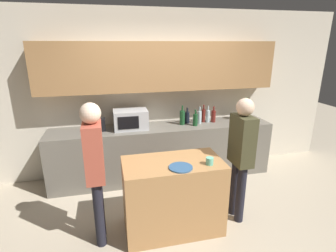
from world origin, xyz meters
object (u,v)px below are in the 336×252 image
Objects in this scene: bottle_6 at (213,116)px; person_left at (95,164)px; bottle_2 at (195,120)px; bottle_3 at (199,117)px; bottle_4 at (203,115)px; bottle_5 at (208,116)px; cup_0 at (210,161)px; potted_plant at (245,109)px; bottle_0 at (182,117)px; bottle_1 at (187,117)px; microwave at (131,119)px; plate_on_island at (181,167)px; toaster at (97,125)px; person_center at (241,151)px.

bottle_6 is 0.17× the size of person_left.
bottle_3 is (0.11, 0.10, 0.01)m from bottle_2.
bottle_4 is (0.20, 0.17, 0.01)m from bottle_2.
bottle_3 reaches higher than bottle_5.
bottle_6 is at bearing 66.08° from cup_0.
bottle_5 is at bearing 126.43° from person_left.
bottle_2 is 0.94× the size of bottle_5.
bottle_2 is 0.89× the size of bottle_4.
cup_0 is at bearing 82.40° from person_left.
potted_plant is 1.32× the size of bottle_4.
bottle_0 reaches higher than bottle_1.
microwave reaches higher than bottle_4.
person_left is at bearing -140.89° from bottle_4.
bottle_2 is at bearing -140.32° from bottle_4.
bottle_0 is 0.46m from bottle_5.
plate_on_island is (-1.58, -1.50, -0.19)m from potted_plant.
cup_0 is (-0.67, -1.52, -0.07)m from bottle_6.
plate_on_island is at bearing -136.49° from potted_plant.
toaster is at bearing -179.98° from bottle_3.
microwave is at bearing -0.17° from toaster.
bottle_2 is 0.39m from bottle_6.
toaster is 2.17m from person_center.
microwave is at bearing -178.14° from bottle_5.
potted_plant is at bearing 6.05° from bottle_2.
potted_plant is at bearing -2.68° from bottle_6.
bottle_4 is 0.19× the size of person_center.
toaster is at bearing -179.64° from bottle_0.
microwave is at bearing -179.89° from bottle_3.
bottle_1 is 0.29m from bottle_4.
microwave is 1.99× the size of bottle_1.
bottle_5 is at bearing 171.32° from bottle_6.
microwave is 1.14m from bottle_3.
bottle_6 is at bearing 124.78° from person_left.
bottle_2 is (1.55, -0.10, 0.01)m from toaster.
toaster is at bearing 121.17° from plate_on_island.
bottle_6 is at bearing -9.27° from person_center.
microwave is 1.04m from bottle_2.
plate_on_island is (-0.85, -1.57, -0.11)m from bottle_4.
potted_plant is at bearing 43.51° from plate_on_island.
bottle_6 is at bearing 5.76° from bottle_3.
microwave is at bearing -179.95° from potted_plant.
person_left is at bearing 90.06° from person_center.
bottle_0 is (0.84, 0.01, -0.03)m from microwave.
bottle_6 is at bearing 0.80° from toaster.
toaster is at bearing -180.00° from potted_plant.
bottle_6 is at bearing 56.57° from plate_on_island.
potted_plant is (1.97, 0.00, 0.05)m from microwave.
bottle_3 is 1.10× the size of plate_on_island.
bottle_0 is (-1.13, 0.01, -0.08)m from potted_plant.
person_left is (-1.74, -1.41, -0.04)m from bottle_4.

